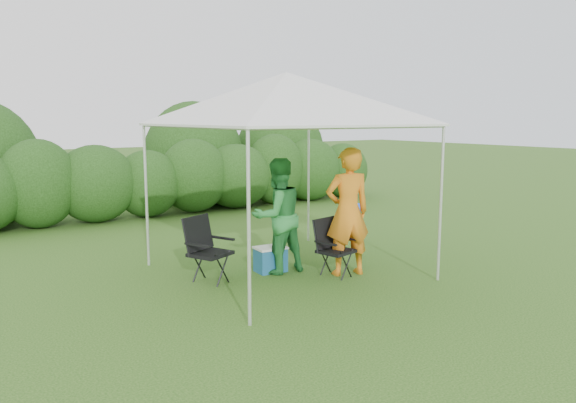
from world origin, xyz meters
TOP-DOWN VIEW (x-y plane):
  - ground at (0.00, 0.00)m, footprint 70.00×70.00m
  - hedge at (0.00, 6.00)m, footprint 12.78×1.53m
  - canopy at (0.00, 0.50)m, footprint 3.10×3.10m
  - chair_right at (0.44, 0.01)m, footprint 0.57×0.54m
  - chair_left at (-1.16, 0.75)m, footprint 0.68×0.65m
  - man at (0.65, -0.07)m, footprint 0.75×0.60m
  - woman at (-0.10, 0.58)m, footprint 0.81×0.63m
  - cooler at (-0.17, 0.66)m, footprint 0.46×0.35m
  - bottle at (-0.11, 0.62)m, footprint 0.07×0.07m
  - lawn_toy at (4.07, 3.91)m, footprint 0.55×0.46m

SIDE VIEW (x-z plane):
  - ground at x=0.00m, z-range 0.00..0.00m
  - lawn_toy at x=4.07m, z-range -0.01..0.27m
  - cooler at x=-0.17m, z-range 0.00..0.37m
  - chair_right at x=0.44m, z-range 0.05..0.86m
  - bottle at x=-0.11m, z-range 0.37..0.62m
  - chair_left at x=-1.16m, z-range 0.06..0.95m
  - hedge at x=0.00m, z-range -0.08..1.72m
  - woman at x=-0.10m, z-range 0.00..1.65m
  - man at x=0.65m, z-range 0.00..1.81m
  - canopy at x=0.00m, z-range 1.05..3.88m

